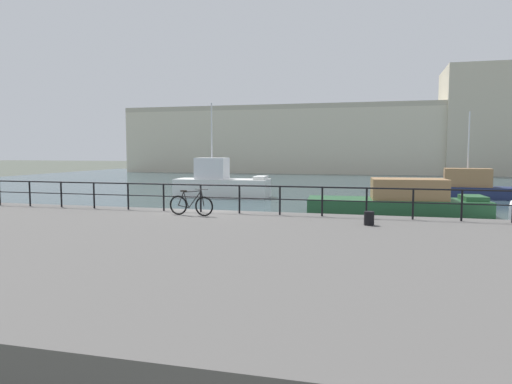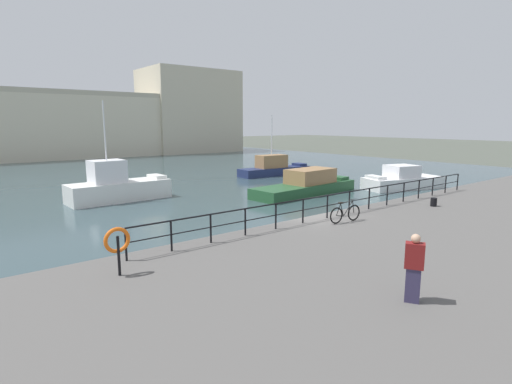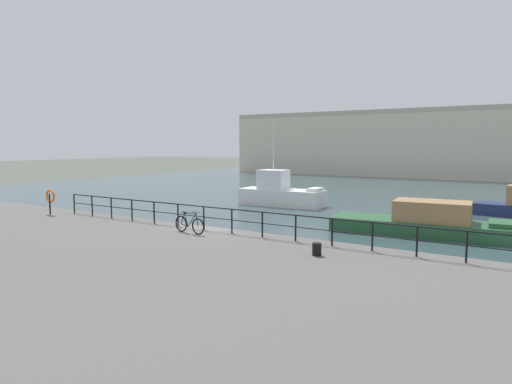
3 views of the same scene
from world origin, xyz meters
The scene contains 10 objects.
ground_plane centered at (0.00, 0.00, 0.00)m, with size 240.00×240.00×0.00m, color #4C5147.
water_basin centered at (0.00, 30.20, 0.01)m, with size 80.00×60.00×0.01m, color #33474C.
quay_promenade centered at (0.00, -6.50, 0.48)m, with size 56.00×13.00×0.97m, color #565451.
harbor_building centered at (7.21, 53.67, 5.46)m, with size 62.97×11.10×14.62m.
moored_green_narrowboat centered at (7.91, 8.16, 0.70)m, with size 9.34×3.31×1.85m.
moored_blue_motorboat centered at (-4.20, 14.24, 0.98)m, with size 6.78×2.60×6.68m.
quay_railing centered at (1.69, -0.75, 1.70)m, with size 21.81×0.07×1.08m.
parked_bicycle centered at (0.15, -1.77, 1.35)m, with size 1.77×0.24×0.98m.
mooring_bollard centered at (6.47, -2.42, 1.19)m, with size 0.32×0.32×0.44m, color black.
life_ring_stand centered at (-9.79, -1.78, 1.94)m, with size 0.75×0.16×1.40m.
Camera 3 is at (12.74, -16.40, 4.80)m, focal length 31.30 mm.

